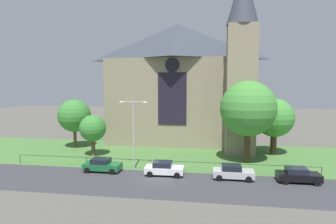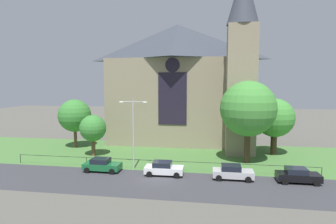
% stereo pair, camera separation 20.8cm
% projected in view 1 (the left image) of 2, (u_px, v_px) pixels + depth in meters
% --- Properties ---
extents(ground, '(160.00, 160.00, 0.00)m').
position_uv_depth(ground, '(171.00, 154.00, 40.40)').
color(ground, '#56544C').
extents(road_asphalt, '(120.00, 8.00, 0.01)m').
position_uv_depth(road_asphalt, '(155.00, 183.00, 28.60)').
color(road_asphalt, '#38383D').
rests_on(road_asphalt, ground).
extents(grass_verge, '(120.00, 20.00, 0.01)m').
position_uv_depth(grass_verge, '(169.00, 158.00, 38.43)').
color(grass_verge, '#477538').
rests_on(grass_verge, ground).
extents(church_building, '(23.20, 16.20, 26.00)m').
position_uv_depth(church_building, '(181.00, 82.00, 48.51)').
color(church_building, gray).
rests_on(church_building, ground).
extents(iron_railing, '(35.48, 0.07, 1.13)m').
position_uv_depth(iron_railing, '(159.00, 162.00, 32.99)').
color(iron_railing, black).
rests_on(iron_railing, ground).
extents(tree_left_near, '(3.65, 3.65, 5.70)m').
position_uv_depth(tree_left_near, '(93.00, 128.00, 39.22)').
color(tree_left_near, brown).
rests_on(tree_left_near, ground).
extents(tree_right_far, '(5.42, 5.42, 7.95)m').
position_uv_depth(tree_right_far, '(274.00, 118.00, 39.83)').
color(tree_right_far, '#423021').
rests_on(tree_right_far, ground).
extents(tree_right_near, '(6.97, 6.97, 10.37)m').
position_uv_depth(tree_right_near, '(248.00, 109.00, 35.63)').
color(tree_right_near, '#423021').
rests_on(tree_right_near, ground).
extents(tree_left_far, '(5.04, 5.04, 7.55)m').
position_uv_depth(tree_left_far, '(74.00, 116.00, 44.24)').
color(tree_left_far, brown).
rests_on(tree_left_far, ground).
extents(streetlamp_near, '(3.37, 0.26, 8.10)m').
position_uv_depth(streetlamp_near, '(133.00, 125.00, 32.92)').
color(streetlamp_near, '#B2B2B7').
rests_on(streetlamp_near, ground).
extents(parked_car_green, '(4.21, 2.05, 1.51)m').
position_uv_depth(parked_car_green, '(102.00, 165.00, 32.43)').
color(parked_car_green, '#196033').
rests_on(parked_car_green, ground).
extents(parked_car_white, '(4.23, 2.09, 1.51)m').
position_uv_depth(parked_car_white, '(164.00, 168.00, 31.12)').
color(parked_car_white, silver).
rests_on(parked_car_white, ground).
extents(parked_car_silver, '(4.20, 2.02, 1.51)m').
position_uv_depth(parked_car_silver, '(233.00, 172.00, 29.85)').
color(parked_car_silver, '#B7B7BC').
rests_on(parked_car_silver, ground).
extents(parked_car_black, '(4.22, 2.06, 1.51)m').
position_uv_depth(parked_car_black, '(298.00, 175.00, 28.87)').
color(parked_car_black, black).
rests_on(parked_car_black, ground).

